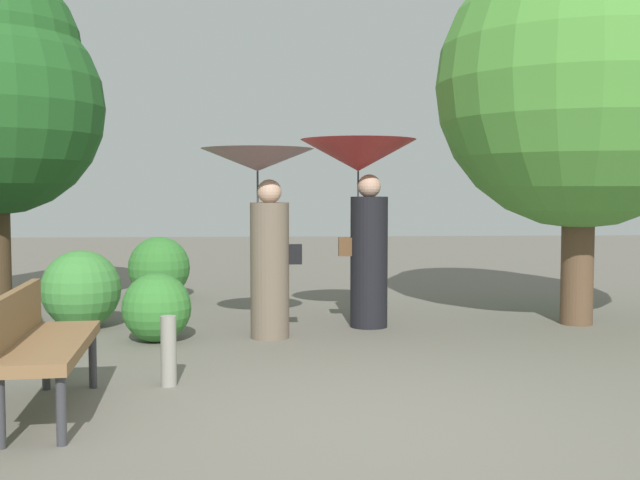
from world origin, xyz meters
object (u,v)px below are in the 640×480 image
(person_left, at_px, (263,207))
(park_bench, at_px, (38,339))
(tree_near_right, at_px, (582,63))
(path_marker_post, at_px, (169,351))
(person_right, at_px, (362,188))

(person_left, xyz_separation_m, park_bench, (-1.46, -2.59, -0.81))
(tree_near_right, distance_m, path_marker_post, 5.52)
(tree_near_right, relative_size, path_marker_post, 8.58)
(person_right, xyz_separation_m, park_bench, (-2.52, -3.16, -1.00))
(park_bench, distance_m, path_marker_post, 1.06)
(person_left, xyz_separation_m, tree_near_right, (3.48, 0.60, 1.56))
(person_left, height_order, person_right, person_right)
(person_right, relative_size, path_marker_post, 3.78)
(park_bench, xyz_separation_m, path_marker_post, (0.76, 0.71, -0.24))
(person_left, relative_size, park_bench, 1.24)
(person_left, distance_m, person_right, 1.21)
(person_left, height_order, park_bench, person_left)
(person_left, height_order, path_marker_post, person_left)
(person_right, xyz_separation_m, tree_near_right, (2.42, 0.03, 1.37))
(park_bench, relative_size, tree_near_right, 0.33)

